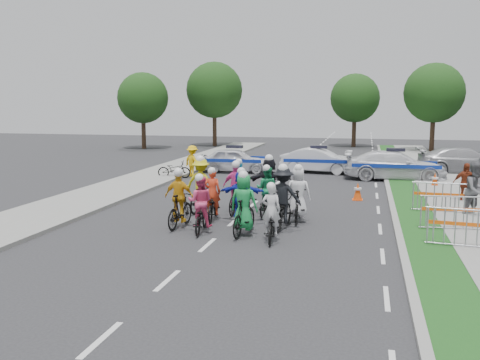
% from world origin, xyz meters
% --- Properties ---
extents(ground, '(90.00, 90.00, 0.00)m').
position_xyz_m(ground, '(0.00, 0.00, 0.00)').
color(ground, '#28282B').
rests_on(ground, ground).
extents(curb_right, '(0.20, 60.00, 0.12)m').
position_xyz_m(curb_right, '(5.10, 5.00, 0.06)').
color(curb_right, gray).
rests_on(curb_right, ground).
extents(grass_strip, '(1.20, 60.00, 0.11)m').
position_xyz_m(grass_strip, '(5.80, 5.00, 0.06)').
color(grass_strip, '#184B18').
rests_on(grass_strip, ground).
extents(sidewalk_right, '(2.40, 60.00, 0.13)m').
position_xyz_m(sidewalk_right, '(7.60, 5.00, 0.07)').
color(sidewalk_right, gray).
rests_on(sidewalk_right, ground).
extents(sidewalk_left, '(3.00, 60.00, 0.13)m').
position_xyz_m(sidewalk_left, '(-6.50, 5.00, 0.07)').
color(sidewalk_left, gray).
rests_on(sidewalk_left, ground).
extents(rider_0, '(0.73, 1.69, 1.68)m').
position_xyz_m(rider_0, '(1.61, 0.83, 0.56)').
color(rider_0, black).
rests_on(rider_0, ground).
extents(rider_1, '(0.86, 1.87, 1.91)m').
position_xyz_m(rider_1, '(0.71, 1.30, 0.74)').
color(rider_1, black).
rests_on(rider_1, ground).
extents(rider_2, '(0.83, 1.81, 1.78)m').
position_xyz_m(rider_2, '(-0.62, 1.36, 0.66)').
color(rider_2, black).
rests_on(rider_2, ground).
extents(rider_3, '(0.96, 1.81, 1.87)m').
position_xyz_m(rider_3, '(-1.43, 1.79, 0.72)').
color(rider_3, black).
rests_on(rider_3, ground).
extents(rider_4, '(1.16, 2.01, 2.01)m').
position_xyz_m(rider_4, '(1.68, 2.43, 0.77)').
color(rider_4, black).
rests_on(rider_4, ground).
extents(rider_5, '(1.45, 1.73, 1.79)m').
position_xyz_m(rider_5, '(0.26, 2.97, 0.76)').
color(rider_5, black).
rests_on(rider_5, ground).
extents(rider_6, '(0.81, 1.78, 1.76)m').
position_xyz_m(rider_6, '(-0.75, 3.10, 0.58)').
color(rider_6, black).
rests_on(rider_6, ground).
extents(rider_7, '(0.82, 1.83, 1.90)m').
position_xyz_m(rider_7, '(2.02, 3.40, 0.74)').
color(rider_7, black).
rests_on(rider_7, ground).
extents(rider_8, '(0.77, 1.77, 1.76)m').
position_xyz_m(rider_8, '(0.86, 4.17, 0.66)').
color(rider_8, black).
rests_on(rider_8, ground).
extents(rider_9, '(0.95, 1.80, 1.87)m').
position_xyz_m(rider_9, '(-0.22, 4.21, 0.72)').
color(rider_9, black).
rests_on(rider_9, ground).
extents(rider_10, '(1.17, 2.02, 2.00)m').
position_xyz_m(rider_10, '(-1.53, 4.34, 0.77)').
color(rider_10, black).
rests_on(rider_10, ground).
extents(rider_11, '(1.67, 1.98, 2.02)m').
position_xyz_m(rider_11, '(0.76, 5.13, 0.84)').
color(rider_11, black).
rests_on(rider_11, ground).
extents(rider_12, '(0.68, 1.78, 1.79)m').
position_xyz_m(rider_12, '(-0.45, 5.61, 0.59)').
color(rider_12, black).
rests_on(rider_12, ground).
extents(police_car_0, '(4.09, 2.03, 1.34)m').
position_xyz_m(police_car_0, '(-2.98, 15.04, 0.67)').
color(police_car_0, silver).
rests_on(police_car_0, ground).
extents(police_car_1, '(4.24, 2.00, 1.34)m').
position_xyz_m(police_car_1, '(1.57, 15.88, 0.67)').
color(police_car_1, silver).
rests_on(police_car_1, ground).
extents(police_car_2, '(4.94, 2.03, 1.43)m').
position_xyz_m(police_car_2, '(5.53, 14.02, 0.72)').
color(police_car_2, silver).
rests_on(police_car_2, ground).
extents(civilian_sedan, '(5.09, 2.32, 1.44)m').
position_xyz_m(civilian_sedan, '(9.27, 17.01, 0.72)').
color(civilian_sedan, '#A6A6AB').
rests_on(civilian_sedan, ground).
extents(spectator_1, '(1.16, 1.10, 1.89)m').
position_xyz_m(spectator_1, '(7.72, 5.41, 0.94)').
color(spectator_1, '#56555A').
rests_on(spectator_1, ground).
extents(spectator_2, '(0.95, 0.45, 1.57)m').
position_xyz_m(spectator_2, '(7.81, 7.98, 0.79)').
color(spectator_2, maroon).
rests_on(spectator_2, ground).
extents(marshal_hiviz, '(1.22, 1.07, 1.63)m').
position_xyz_m(marshal_hiviz, '(-4.65, 12.72, 0.82)').
color(marshal_hiviz, yellow).
rests_on(marshal_hiviz, ground).
extents(barrier_0, '(2.05, 0.73, 1.12)m').
position_xyz_m(barrier_0, '(6.70, 0.99, 0.56)').
color(barrier_0, '#A5A8AD').
rests_on(barrier_0, ground).
extents(barrier_1, '(2.04, 0.67, 1.12)m').
position_xyz_m(barrier_1, '(6.70, 2.98, 0.56)').
color(barrier_1, '#A5A8AD').
rests_on(barrier_1, ground).
extents(barrier_2, '(2.03, 0.66, 1.12)m').
position_xyz_m(barrier_2, '(6.70, 5.64, 0.56)').
color(barrier_2, '#A5A8AD').
rests_on(barrier_2, ground).
extents(cone_0, '(0.40, 0.40, 0.70)m').
position_xyz_m(cone_0, '(3.83, 7.87, 0.34)').
color(cone_0, '#F24C0C').
rests_on(cone_0, ground).
extents(cone_1, '(0.40, 0.40, 0.70)m').
position_xyz_m(cone_1, '(7.17, 11.76, 0.34)').
color(cone_1, '#F24C0C').
rests_on(cone_1, ground).
extents(parked_bike, '(1.75, 0.83, 0.88)m').
position_xyz_m(parked_bike, '(-5.43, 12.08, 0.44)').
color(parked_bike, black).
rests_on(parked_bike, ground).
extents(tree_0, '(4.20, 4.20, 6.30)m').
position_xyz_m(tree_0, '(-14.00, 28.00, 4.19)').
color(tree_0, '#382619').
rests_on(tree_0, ground).
extents(tree_1, '(4.55, 4.55, 6.82)m').
position_xyz_m(tree_1, '(9.00, 30.00, 4.54)').
color(tree_1, '#382619').
rests_on(tree_1, ground).
extents(tree_3, '(4.90, 4.90, 7.35)m').
position_xyz_m(tree_3, '(-9.00, 32.00, 4.89)').
color(tree_3, '#382619').
rests_on(tree_3, ground).
extents(tree_4, '(4.20, 4.20, 6.30)m').
position_xyz_m(tree_4, '(3.00, 34.00, 4.19)').
color(tree_4, '#382619').
rests_on(tree_4, ground).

